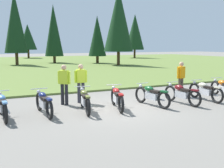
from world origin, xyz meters
TOP-DOWN VIEW (x-y plane):
  - ground_plane at (0.00, 0.00)m, footprint 140.00×140.00m
  - grass_moorland at (0.00, 25.96)m, footprint 80.00×44.00m
  - forest_treeline at (2.04, 27.98)m, footprint 45.29×25.93m
  - motorcycle_sky_blue at (-4.18, 0.43)m, footprint 0.62×2.10m
  - motorcycle_navy at (-2.81, 0.34)m, footprint 0.62×2.10m
  - motorcycle_olive at (-1.33, 0.16)m, footprint 0.68×2.08m
  - motorcycle_red at (-0.05, 0.03)m, footprint 0.77×2.06m
  - motorcycle_british_green at (1.47, -0.08)m, footprint 0.65×2.09m
  - motorcycle_maroon at (2.81, -0.34)m, footprint 0.62×2.10m
  - motorcycle_cream at (4.24, -0.22)m, footprint 0.62×2.10m
  - motorcycle_orange at (5.62, -0.01)m, footprint 0.69×2.08m
  - rider_near_row_end at (-1.71, 1.61)m, footprint 0.45×0.39m
  - rider_in_hivis_vest at (3.92, 1.08)m, footprint 0.53×0.31m
  - rider_with_back_turned at (-0.95, 1.70)m, footprint 0.55×0.26m

SIDE VIEW (x-z plane):
  - ground_plane at x=0.00m, z-range 0.00..0.00m
  - grass_moorland at x=0.00m, z-range 0.00..0.10m
  - motorcycle_sky_blue at x=-4.18m, z-range 0.00..0.88m
  - motorcycle_navy at x=-2.81m, z-range 0.00..0.88m
  - motorcycle_olive at x=-1.33m, z-range 0.00..0.88m
  - motorcycle_red at x=-0.05m, z-range 0.00..0.88m
  - motorcycle_british_green at x=1.47m, z-range 0.00..0.88m
  - motorcycle_maroon at x=2.81m, z-range 0.00..0.88m
  - motorcycle_cream at x=4.24m, z-range 0.00..0.88m
  - motorcycle_orange at x=5.62m, z-range 0.00..0.88m
  - rider_near_row_end at x=-1.71m, z-range 0.11..1.78m
  - rider_in_hivis_vest at x=3.92m, z-range 0.11..1.78m
  - rider_with_back_turned at x=-0.95m, z-range 0.11..1.78m
  - forest_treeline at x=2.04m, z-range 0.00..9.11m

